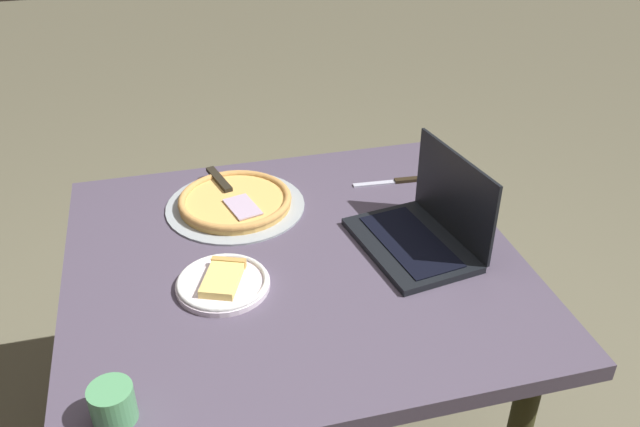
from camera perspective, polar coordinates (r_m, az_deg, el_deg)
The scene contains 6 objects.
dining_table at distance 1.72m, azimuth -2.25°, elevation -6.03°, with size 1.11×1.06×0.77m.
laptop at distance 1.71m, azimuth 8.99°, elevation -1.19°, with size 0.29×0.37×0.24m.
pizza_plate at distance 1.58m, azimuth -8.33°, elevation -5.85°, with size 0.22×0.22×0.04m.
pizza_tray at distance 1.87m, azimuth -7.30°, elevation 1.04°, with size 0.39×0.39×0.04m.
table_knife at distance 1.99m, azimuth 6.55°, elevation 2.77°, with size 0.22×0.03×0.01m.
drink_cup at distance 1.32m, azimuth -17.38°, elevation -15.30°, with size 0.08×0.08×0.08m.
Camera 1 is at (0.27, 1.32, 1.75)m, focal length 37.27 mm.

